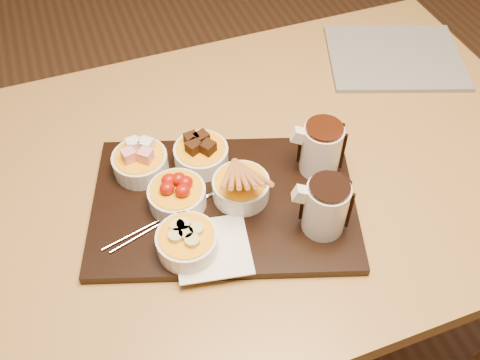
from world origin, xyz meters
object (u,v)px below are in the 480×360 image
object	(u,v)px
pitcher_dark_chocolate	(326,208)
serving_board	(224,203)
bowl_strawberries	(177,197)
dining_table	(255,197)
newspaper	(395,57)
pitcher_milk_chocolate	(321,149)

from	to	relation	value
pitcher_dark_chocolate	serving_board	bearing A→B (deg)	160.02
bowl_strawberries	serving_board	bearing A→B (deg)	-14.81
dining_table	newspaper	size ratio (longest dim) A/B	4.02
bowl_strawberries	pitcher_milk_chocolate	world-z (taller)	pitcher_milk_chocolate
dining_table	pitcher_milk_chocolate	distance (m)	0.20
pitcher_milk_chocolate	serving_board	bearing A→B (deg)	-158.20
serving_board	pitcher_dark_chocolate	bearing A→B (deg)	-19.98
pitcher_milk_chocolate	pitcher_dark_chocolate	bearing A→B (deg)	-94.40
bowl_strawberries	newspaper	distance (m)	0.64
newspaper	bowl_strawberries	bearing A→B (deg)	-137.40
serving_board	newspaper	distance (m)	0.57
pitcher_dark_chocolate	pitcher_milk_chocolate	world-z (taller)	same
bowl_strawberries	pitcher_dark_chocolate	size ratio (longest dim) A/B	1.02
pitcher_milk_chocolate	newspaper	world-z (taller)	pitcher_milk_chocolate
serving_board	pitcher_dark_chocolate	distance (m)	0.18
bowl_strawberries	pitcher_milk_chocolate	xyz separation A→B (m)	(0.27, -0.01, 0.03)
newspaper	serving_board	bearing A→B (deg)	-132.50
bowl_strawberries	pitcher_dark_chocolate	distance (m)	0.25
pitcher_milk_chocolate	newspaper	size ratio (longest dim) A/B	0.33
pitcher_dark_chocolate	newspaper	world-z (taller)	pitcher_dark_chocolate
serving_board	pitcher_dark_chocolate	world-z (taller)	pitcher_dark_chocolate
serving_board	bowl_strawberries	world-z (taller)	bowl_strawberries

